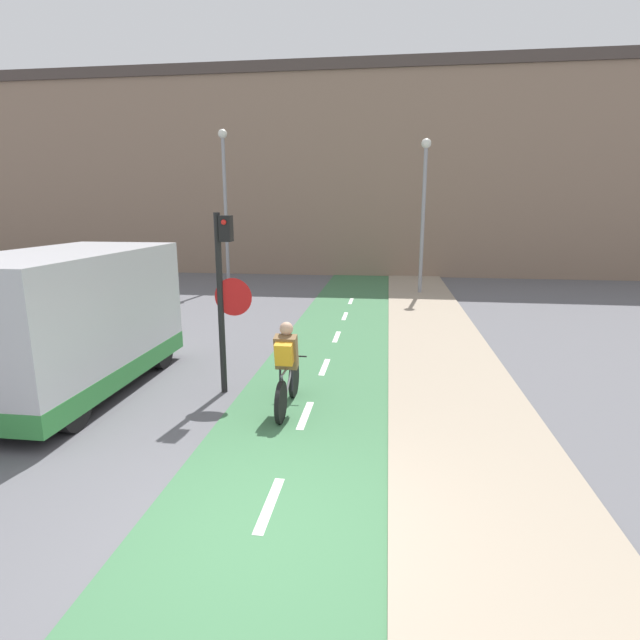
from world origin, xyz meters
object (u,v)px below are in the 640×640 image
(cyclist_near, at_px, (287,369))
(van, at_px, (68,325))
(street_lamp_sidewalk, at_px, (424,199))
(traffic_light_pole, at_px, (224,284))
(street_lamp_far, at_px, (225,192))

(cyclist_near, bearing_deg, van, 175.51)
(street_lamp_sidewalk, relative_size, cyclist_near, 3.22)
(street_lamp_sidewalk, height_order, van, street_lamp_sidewalk)
(traffic_light_pole, height_order, cyclist_near, traffic_light_pole)
(street_lamp_far, xyz_separation_m, cyclist_near, (5.05, -12.58, -3.17))
(street_lamp_far, bearing_deg, traffic_light_pole, -72.19)
(traffic_light_pole, xyz_separation_m, street_lamp_sidewalk, (4.09, 11.20, 1.59))
(street_lamp_sidewalk, distance_m, van, 13.65)
(cyclist_near, bearing_deg, street_lamp_sidewalk, 76.42)
(traffic_light_pole, xyz_separation_m, cyclist_near, (1.23, -0.67, -1.28))
(street_lamp_far, height_order, van, street_lamp_far)
(traffic_light_pole, relative_size, street_lamp_far, 0.51)
(street_lamp_far, height_order, cyclist_near, street_lamp_far)
(traffic_light_pole, relative_size, van, 0.69)
(street_lamp_far, xyz_separation_m, van, (1.03, -12.26, -2.63))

